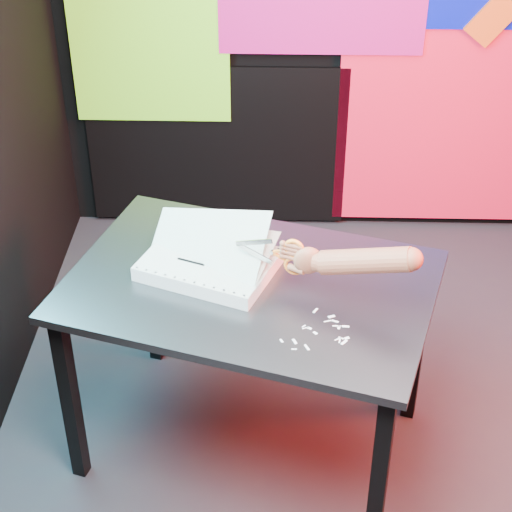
{
  "coord_description": "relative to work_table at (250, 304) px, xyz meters",
  "views": [
    {
      "loc": [
        -0.44,
        -2.38,
        2.43
      ],
      "look_at": [
        -0.51,
        -0.11,
        0.87
      ],
      "focal_mm": 60.0,
      "sensor_mm": 36.0,
      "label": 1
    }
  ],
  "objects": [
    {
      "name": "printout_stack",
      "position": [
        -0.14,
        0.06,
        0.12
      ],
      "size": [
        0.51,
        0.45,
        0.22
      ],
      "rotation": [
        0.0,
        0.0,
        -0.38
      ],
      "color": "silver",
      "rests_on": "work_table"
    },
    {
      "name": "backdrop",
      "position": [
        0.59,
        1.56,
        0.3
      ],
      "size": [
        2.88,
        0.05,
        2.08
      ],
      "color": "red",
      "rests_on": "ground"
    },
    {
      "name": "paper_clippings",
      "position": [
        0.24,
        -0.25,
        0.09
      ],
      "size": [
        0.22,
        0.21,
        0.0
      ],
      "color": "white",
      "rests_on": "work_table"
    },
    {
      "name": "scissors",
      "position": [
        0.13,
        -0.05,
        0.23
      ],
      "size": [
        0.22,
        0.09,
        0.13
      ],
      "rotation": [
        0.0,
        0.0,
        -0.37
      ],
      "color": "silver",
      "rests_on": "printout_stack"
    },
    {
      "name": "hand_forearm",
      "position": [
        0.33,
        -0.13,
        0.27
      ],
      "size": [
        0.42,
        0.2,
        0.18
      ],
      "rotation": [
        0.0,
        0.0,
        -0.37
      ],
      "color": "brown",
      "rests_on": "work_table"
    },
    {
      "name": "room",
      "position": [
        0.53,
        0.09,
        0.69
      ],
      "size": [
        3.01,
        3.01,
        2.71
      ],
      "color": "#252528",
      "rests_on": "ground"
    },
    {
      "name": "work_table",
      "position": [
        0.0,
        0.0,
        0.0
      ],
      "size": [
        1.38,
        1.12,
        0.75
      ],
      "rotation": [
        0.0,
        0.0,
        -0.3
      ],
      "color": "black",
      "rests_on": "ground"
    }
  ]
}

